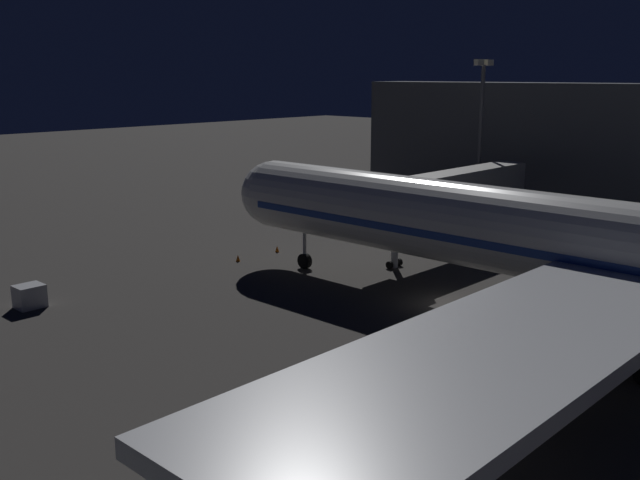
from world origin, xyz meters
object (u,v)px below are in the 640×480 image
object	(u,v)px
apron_floodlight_mast	(481,128)
traffic_cone_nose_starboard	(238,258)
baggage_container_mid_row	(30,296)
jet_bridge	(441,189)
airliner_at_gate	(637,255)
traffic_cone_nose_port	(277,249)

from	to	relation	value
apron_floodlight_mast	traffic_cone_nose_starboard	xyz separation A→B (m)	(27.70, -5.40, -9.32)
baggage_container_mid_row	apron_floodlight_mast	bearing A→B (deg)	172.23
jet_bridge	apron_floodlight_mast	xyz separation A→B (m)	(-14.20, -5.05, 4.04)
airliner_at_gate	traffic_cone_nose_port	distance (m)	31.20
apron_floodlight_mast	traffic_cone_nose_port	xyz separation A→B (m)	(23.30, -5.40, -9.32)
traffic_cone_nose_starboard	traffic_cone_nose_port	bearing A→B (deg)	180.00
baggage_container_mid_row	traffic_cone_nose_starboard	size ratio (longest dim) A/B	3.19
jet_bridge	apron_floodlight_mast	size ratio (longest dim) A/B	1.28
airliner_at_gate	apron_floodlight_mast	size ratio (longest dim) A/B	3.83
traffic_cone_nose_port	traffic_cone_nose_starboard	world-z (taller)	same
apron_floodlight_mast	traffic_cone_nose_port	world-z (taller)	apron_floodlight_mast
baggage_container_mid_row	traffic_cone_nose_port	distance (m)	21.60
baggage_container_mid_row	traffic_cone_nose_port	size ratio (longest dim) A/B	3.19
jet_bridge	baggage_container_mid_row	bearing A→B (deg)	-20.00
apron_floodlight_mast	traffic_cone_nose_starboard	distance (m)	29.72
jet_bridge	baggage_container_mid_row	xyz separation A→B (m)	(30.68, -11.17, -4.80)
airliner_at_gate	traffic_cone_nose_starboard	distance (m)	31.20
airliner_at_gate	traffic_cone_nose_starboard	xyz separation A→B (m)	(2.20, -30.70, -5.13)
traffic_cone_nose_port	baggage_container_mid_row	bearing A→B (deg)	-1.92
jet_bridge	baggage_container_mid_row	distance (m)	33.01
traffic_cone_nose_port	jet_bridge	bearing A→B (deg)	131.07
airliner_at_gate	traffic_cone_nose_port	bearing A→B (deg)	-94.10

